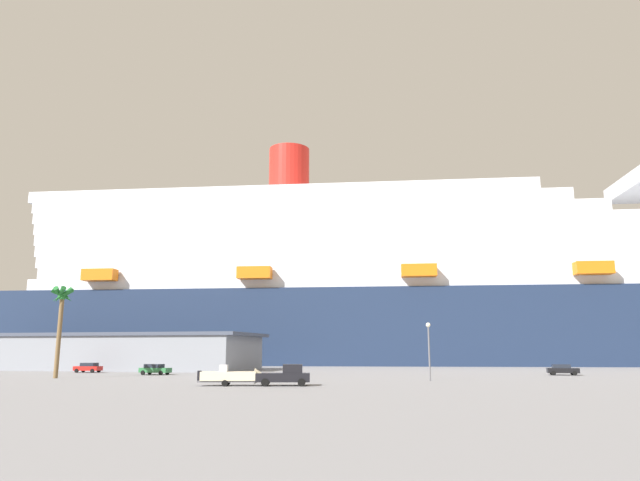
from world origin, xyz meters
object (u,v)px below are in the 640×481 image
object	(u,v)px
pickup_truck	(285,376)
parked_car_black_coupe	(562,369)
cruise_ship	(405,293)
street_lamp	(429,342)
parked_car_green_wagon	(155,369)
palm_tree	(61,306)
small_boat_on_trailer	(235,376)
parked_car_red_hatchback	(88,367)

from	to	relation	value
pickup_truck	parked_car_black_coupe	distance (m)	46.91
cruise_ship	street_lamp	size ratio (longest dim) A/B	37.40
pickup_truck	parked_car_black_coupe	bearing A→B (deg)	43.14
street_lamp	parked_car_green_wagon	size ratio (longest dim) A/B	1.43
palm_tree	street_lamp	world-z (taller)	palm_tree
small_boat_on_trailer	street_lamp	world-z (taller)	street_lamp
pickup_truck	street_lamp	xyz separation A→B (m)	(14.87, 12.17, 3.57)
pickup_truck	small_boat_on_trailer	distance (m)	5.25
parked_car_green_wagon	pickup_truck	bearing A→B (deg)	-40.86
pickup_truck	street_lamp	size ratio (longest dim) A/B	0.85
cruise_ship	palm_tree	world-z (taller)	cruise_ship
street_lamp	parked_car_red_hatchback	distance (m)	57.75
street_lamp	parked_car_green_wagon	distance (m)	42.08
cruise_ship	parked_car_red_hatchback	size ratio (longest dim) A/B	59.89
cruise_ship	parked_car_green_wagon	xyz separation A→B (m)	(-35.35, -64.92, -17.26)
pickup_truck	small_boat_on_trailer	xyz separation A→B (m)	(-5.14, -1.06, -0.08)
cruise_ship	pickup_truck	distance (m)	89.40
parked_car_red_hatchback	cruise_ship	bearing A→B (deg)	49.75
street_lamp	small_boat_on_trailer	bearing A→B (deg)	-146.54
small_boat_on_trailer	cruise_ship	bearing A→B (deg)	80.55
small_boat_on_trailer	parked_car_black_coupe	bearing A→B (deg)	40.08
street_lamp	cruise_ship	bearing A→B (deg)	94.05
pickup_truck	parked_car_red_hatchback	world-z (taller)	pickup_truck
small_boat_on_trailer	parked_car_green_wagon	xyz separation A→B (m)	(-20.65, 23.37, -0.13)
small_boat_on_trailer	street_lamp	bearing A→B (deg)	33.46
parked_car_red_hatchback	small_boat_on_trailer	bearing A→B (deg)	-39.48
street_lamp	parked_car_black_coupe	distance (m)	28.02
street_lamp	parked_car_black_coupe	bearing A→B (deg)	45.79
small_boat_on_trailer	palm_tree	size ratio (longest dim) A/B	0.66
small_boat_on_trailer	street_lamp	distance (m)	24.27
parked_car_red_hatchback	parked_car_green_wagon	world-z (taller)	same
palm_tree	parked_car_green_wagon	xyz separation A→B (m)	(8.01, 12.21, -8.65)
parked_car_green_wagon	parked_car_black_coupe	bearing A→B (deg)	9.24
parked_car_green_wagon	parked_car_red_hatchback	bearing A→B (deg)	158.62
small_boat_on_trailer	parked_car_red_hatchback	world-z (taller)	small_boat_on_trailer
pickup_truck	palm_tree	bearing A→B (deg)	163.36
small_boat_on_trailer	parked_car_black_coupe	xyz separation A→B (m)	(39.38, 33.13, -0.13)
cruise_ship	parked_car_black_coupe	distance (m)	62.84
pickup_truck	palm_tree	xyz separation A→B (m)	(-33.81, 10.10, 8.44)
pickup_truck	parked_car_black_coupe	world-z (taller)	pickup_truck
small_boat_on_trailer	parked_car_green_wagon	size ratio (longest dim) A/B	1.64
parked_car_black_coupe	parked_car_green_wagon	distance (m)	60.81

